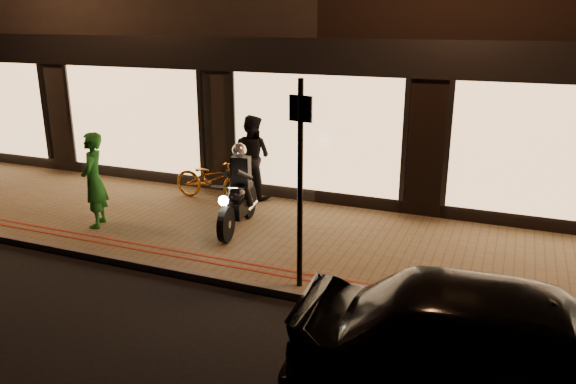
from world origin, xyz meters
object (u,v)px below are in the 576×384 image
object	(u,v)px
motorcycle	(238,196)
person_green	(94,180)
sign_post	(300,175)
parked_car	(518,357)
bicycle_gold	(212,179)

from	to	relation	value
motorcycle	person_green	xyz separation A→B (m)	(-2.52, -0.90, 0.28)
sign_post	parked_car	distance (m)	3.60
bicycle_gold	person_green	bearing A→B (deg)	152.20
motorcycle	person_green	distance (m)	2.69
person_green	parked_car	size ratio (longest dim) A/B	0.40
motorcycle	sign_post	world-z (taller)	sign_post
sign_post	parked_car	world-z (taller)	sign_post
sign_post	bicycle_gold	bearing A→B (deg)	136.20
motorcycle	parked_car	distance (m)	6.02
motorcycle	bicycle_gold	xyz separation A→B (m)	(-1.32, 1.31, -0.15)
motorcycle	bicycle_gold	world-z (taller)	motorcycle
sign_post	person_green	distance (m)	4.58
motorcycle	parked_car	size ratio (longest dim) A/B	0.43
motorcycle	person_green	bearing A→B (deg)	-168.92
person_green	parked_car	bearing A→B (deg)	44.89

